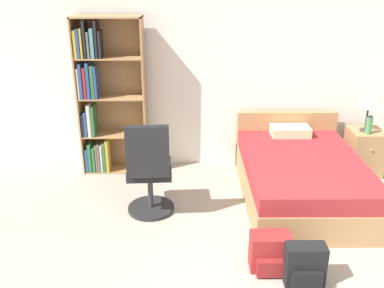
{
  "coord_description": "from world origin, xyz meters",
  "views": [
    {
      "loc": [
        -0.78,
        -2.36,
        2.54
      ],
      "look_at": [
        -0.74,
        1.98,
        0.77
      ],
      "focal_mm": 40.0,
      "sensor_mm": 36.0,
      "label": 1
    }
  ],
  "objects_px": {
    "office_chair": "(149,172)",
    "nightstand": "(364,152)",
    "bed": "(300,176)",
    "table_lamp": "(369,103)",
    "bookshelf": "(103,99)",
    "backpack_black": "(305,266)",
    "water_bottle": "(369,125)",
    "backpack_red": "(270,253)"
  },
  "relations": [
    {
      "from": "bookshelf",
      "to": "backpack_red",
      "type": "distance_m",
      "value": 2.93
    },
    {
      "from": "backpack_red",
      "to": "office_chair",
      "type": "bearing_deg",
      "value": 140.77
    },
    {
      "from": "backpack_red",
      "to": "table_lamp",
      "type": "bearing_deg",
      "value": 52.11
    },
    {
      "from": "bed",
      "to": "backpack_red",
      "type": "height_order",
      "value": "bed"
    },
    {
      "from": "office_chair",
      "to": "nightstand",
      "type": "relative_size",
      "value": 1.86
    },
    {
      "from": "table_lamp",
      "to": "backpack_black",
      "type": "relative_size",
      "value": 1.2
    },
    {
      "from": "bed",
      "to": "backpack_black",
      "type": "xyz_separation_m",
      "value": [
        -0.33,
        -1.56,
        -0.09
      ]
    },
    {
      "from": "bookshelf",
      "to": "backpack_black",
      "type": "distance_m",
      "value": 3.25
    },
    {
      "from": "backpack_red",
      "to": "backpack_black",
      "type": "bearing_deg",
      "value": -38.95
    },
    {
      "from": "bed",
      "to": "backpack_red",
      "type": "bearing_deg",
      "value": -113.69
    },
    {
      "from": "table_lamp",
      "to": "backpack_red",
      "type": "height_order",
      "value": "table_lamp"
    },
    {
      "from": "bed",
      "to": "table_lamp",
      "type": "distance_m",
      "value": 1.37
    },
    {
      "from": "water_bottle",
      "to": "backpack_red",
      "type": "relative_size",
      "value": 0.67
    },
    {
      "from": "water_bottle",
      "to": "backpack_black",
      "type": "xyz_separation_m",
      "value": [
        -1.3,
        -2.11,
        -0.53
      ]
    },
    {
      "from": "bookshelf",
      "to": "backpack_black",
      "type": "relative_size",
      "value": 5.25
    },
    {
      "from": "bookshelf",
      "to": "bed",
      "type": "bearing_deg",
      "value": -17.59
    },
    {
      "from": "table_lamp",
      "to": "backpack_black",
      "type": "bearing_deg",
      "value": -120.37
    },
    {
      "from": "backpack_black",
      "to": "water_bottle",
      "type": "bearing_deg",
      "value": 58.44
    },
    {
      "from": "nightstand",
      "to": "water_bottle",
      "type": "xyz_separation_m",
      "value": [
        -0.04,
        -0.11,
        0.41
      ]
    },
    {
      "from": "bookshelf",
      "to": "table_lamp",
      "type": "relative_size",
      "value": 4.39
    },
    {
      "from": "table_lamp",
      "to": "office_chair",
      "type": "bearing_deg",
      "value": -158.71
    },
    {
      "from": "water_bottle",
      "to": "bookshelf",
      "type": "bearing_deg",
      "value": 176.34
    },
    {
      "from": "bed",
      "to": "nightstand",
      "type": "height_order",
      "value": "bed"
    },
    {
      "from": "office_chair",
      "to": "backpack_black",
      "type": "relative_size",
      "value": 2.88
    },
    {
      "from": "office_chair",
      "to": "backpack_black",
      "type": "height_order",
      "value": "office_chair"
    },
    {
      "from": "nightstand",
      "to": "backpack_black",
      "type": "xyz_separation_m",
      "value": [
        -1.34,
        -2.22,
        -0.12
      ]
    },
    {
      "from": "bookshelf",
      "to": "nightstand",
      "type": "bearing_deg",
      "value": -1.79
    },
    {
      "from": "bookshelf",
      "to": "bed",
      "type": "xyz_separation_m",
      "value": [
        2.44,
        -0.77,
        -0.72
      ]
    },
    {
      "from": "office_chair",
      "to": "backpack_red",
      "type": "relative_size",
      "value": 3.12
    },
    {
      "from": "office_chair",
      "to": "nightstand",
      "type": "xyz_separation_m",
      "value": [
        2.76,
        1.06,
        -0.22
      ]
    },
    {
      "from": "bed",
      "to": "table_lamp",
      "type": "xyz_separation_m",
      "value": [
        0.97,
        0.66,
        0.69
      ]
    },
    {
      "from": "backpack_red",
      "to": "nightstand",
      "type": "bearing_deg",
      "value": 51.55
    },
    {
      "from": "backpack_black",
      "to": "nightstand",
      "type": "bearing_deg",
      "value": 59.01
    },
    {
      "from": "office_chair",
      "to": "backpack_red",
      "type": "xyz_separation_m",
      "value": [
        1.16,
        -0.95,
        -0.36
      ]
    },
    {
      "from": "office_chair",
      "to": "backpack_black",
      "type": "xyz_separation_m",
      "value": [
        1.42,
        -1.16,
        -0.34
      ]
    },
    {
      "from": "nightstand",
      "to": "backpack_black",
      "type": "height_order",
      "value": "nightstand"
    },
    {
      "from": "office_chair",
      "to": "table_lamp",
      "type": "relative_size",
      "value": 2.4
    },
    {
      "from": "water_bottle",
      "to": "backpack_black",
      "type": "height_order",
      "value": "water_bottle"
    },
    {
      "from": "backpack_black",
      "to": "backpack_red",
      "type": "relative_size",
      "value": 1.08
    },
    {
      "from": "bookshelf",
      "to": "backpack_black",
      "type": "height_order",
      "value": "bookshelf"
    },
    {
      "from": "bed",
      "to": "office_chair",
      "type": "relative_size",
      "value": 1.76
    },
    {
      "from": "bed",
      "to": "office_chair",
      "type": "bearing_deg",
      "value": -167.17
    }
  ]
}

